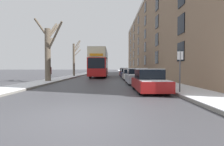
{
  "coord_description": "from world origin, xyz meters",
  "views": [
    {
      "loc": [
        1.08,
        -5.23,
        1.45
      ],
      "look_at": [
        1.05,
        17.62,
        0.81
      ],
      "focal_mm": 28.0,
      "sensor_mm": 36.0,
      "label": 1
    }
  ],
  "objects": [
    {
      "name": "ground_plane",
      "position": [
        0.0,
        0.0,
        0.0
      ],
      "size": [
        320.0,
        320.0,
        0.0
      ],
      "primitive_type": "plane",
      "color": "#424247"
    },
    {
      "name": "oncoming_van",
      "position": [
        -2.5,
        42.31,
        1.24
      ],
      "size": [
        2.04,
        4.88,
        2.29
      ],
      "color": "white",
      "rests_on": "ground"
    },
    {
      "name": "street_sign_post",
      "position": [
        4.77,
        4.22,
        1.37
      ],
      "size": [
        0.32,
        0.07,
        2.38
      ],
      "color": "#4C4F54",
      "rests_on": "ground"
    },
    {
      "name": "parked_car_1",
      "position": [
        3.37,
        10.6,
        0.67
      ],
      "size": [
        1.9,
        4.08,
        1.45
      ],
      "color": "#9EA3AD",
      "rests_on": "ground"
    },
    {
      "name": "sidewalk_right",
      "position": [
        5.65,
        53.0,
        0.08
      ],
      "size": [
        2.36,
        130.0,
        0.16
      ],
      "color": "gray",
      "rests_on": "ground"
    },
    {
      "name": "parked_car_0",
      "position": [
        3.37,
        5.49,
        0.65
      ],
      "size": [
        1.73,
        4.12,
        1.42
      ],
      "color": "maroon",
      "rests_on": "ground"
    },
    {
      "name": "bare_tree_left_1",
      "position": [
        -5.38,
        24.71,
        3.15
      ],
      "size": [
        1.19,
        1.88,
        6.37
      ],
      "color": "brown",
      "rests_on": "ground"
    },
    {
      "name": "terrace_facade_right",
      "position": [
        11.33,
        28.9,
        7.04
      ],
      "size": [
        9.1,
        53.42,
        14.08
      ],
      "color": "#8C7056",
      "rests_on": "ground"
    },
    {
      "name": "parked_car_3",
      "position": [
        3.37,
        22.85,
        0.65
      ],
      "size": [
        1.76,
        4.09,
        1.42
      ],
      "color": "navy",
      "rests_on": "ground"
    },
    {
      "name": "parked_car_4",
      "position": [
        3.37,
        28.02,
        0.69
      ],
      "size": [
        1.7,
        4.05,
        1.5
      ],
      "color": "maroon",
      "rests_on": "ground"
    },
    {
      "name": "bare_tree_left_0",
      "position": [
        -5.39,
        12.58,
        3.21
      ],
      "size": [
        3.06,
        3.47,
        6.41
      ],
      "color": "brown",
      "rests_on": "ground"
    },
    {
      "name": "parked_car_2",
      "position": [
        3.37,
        16.54,
        0.64
      ],
      "size": [
        1.89,
        4.58,
        1.38
      ],
      "color": "silver",
      "rests_on": "ground"
    },
    {
      "name": "double_decker_bus",
      "position": [
        -0.97,
        23.08,
        2.45
      ],
      "size": [
        2.51,
        10.94,
        4.32
      ],
      "color": "red",
      "rests_on": "ground"
    },
    {
      "name": "pedestrian_left_sidewalk",
      "position": [
        -5.31,
        12.6,
        0.98
      ],
      "size": [
        0.39,
        0.39,
        1.79
      ],
      "rotation": [
        0.0,
        0.0,
        5.49
      ],
      "color": "#4C4742",
      "rests_on": "ground"
    },
    {
      "name": "sidewalk_left",
      "position": [
        -5.65,
        53.0,
        0.08
      ],
      "size": [
        2.36,
        130.0,
        0.16
      ],
      "color": "gray",
      "rests_on": "ground"
    }
  ]
}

